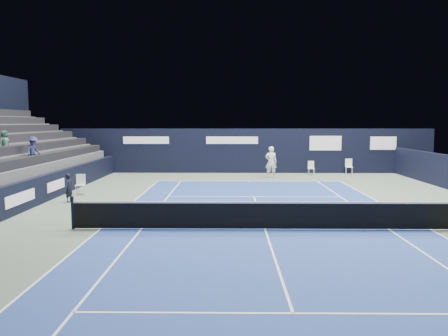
# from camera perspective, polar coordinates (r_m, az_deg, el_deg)

# --- Properties ---
(ground) EXTENTS (48.00, 48.00, 0.00)m
(ground) POSITION_cam_1_polar(r_m,az_deg,el_deg) (16.62, 4.81, -6.34)
(ground) COLOR #516155
(ground) RESTS_ON ground
(court_surface) EXTENTS (10.97, 23.77, 0.01)m
(court_surface) POSITION_cam_1_polar(r_m,az_deg,el_deg) (14.68, 5.38, -7.99)
(court_surface) COLOR navy
(court_surface) RESTS_ON ground
(folding_chair_back_a) EXTENTS (0.42, 0.45, 0.93)m
(folding_chair_back_a) POSITION_cam_1_polar(r_m,az_deg,el_deg) (30.19, 11.30, 0.32)
(folding_chair_back_a) COLOR silver
(folding_chair_back_a) RESTS_ON ground
(folding_chair_back_b) EXTENTS (0.50, 0.48, 1.05)m
(folding_chair_back_b) POSITION_cam_1_polar(r_m,az_deg,el_deg) (31.20, 16.00, 0.34)
(folding_chair_back_b) COLOR silver
(folding_chair_back_b) RESTS_ON ground
(line_judge_chair) EXTENTS (0.49, 0.48, 1.00)m
(line_judge_chair) POSITION_cam_1_polar(r_m,az_deg,el_deg) (22.65, -18.23, -1.86)
(line_judge_chair) COLOR silver
(line_judge_chair) RESTS_ON ground
(line_judge) EXTENTS (0.37, 0.51, 1.28)m
(line_judge) POSITION_cam_1_polar(r_m,az_deg,el_deg) (20.63, -19.55, -2.45)
(line_judge) COLOR black
(line_judge) RESTS_ON ground
(court_markings) EXTENTS (11.03, 23.83, 0.00)m
(court_markings) POSITION_cam_1_polar(r_m,az_deg,el_deg) (14.68, 5.38, -7.97)
(court_markings) COLOR white
(court_markings) RESTS_ON court_surface
(tennis_net) EXTENTS (12.90, 0.10, 1.10)m
(tennis_net) POSITION_cam_1_polar(r_m,az_deg,el_deg) (14.57, 5.40, -6.06)
(tennis_net) COLOR black
(tennis_net) RESTS_ON ground
(back_sponsor_wall) EXTENTS (26.00, 0.63, 3.10)m
(back_sponsor_wall) POSITION_cam_1_polar(r_m,az_deg,el_deg) (30.78, 2.92, 2.28)
(back_sponsor_wall) COLOR black
(back_sponsor_wall) RESTS_ON ground
(side_barrier_left) EXTENTS (0.33, 22.00, 1.20)m
(side_barrier_left) POSITION_cam_1_polar(r_m,az_deg,el_deg) (22.01, -21.50, -2.11)
(side_barrier_left) COLOR black
(side_barrier_left) RESTS_ON ground
(tennis_player) EXTENTS (0.79, 0.90, 2.01)m
(tennis_player) POSITION_cam_1_polar(r_m,az_deg,el_deg) (28.11, 6.16, 0.78)
(tennis_player) COLOR white
(tennis_player) RESTS_ON ground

